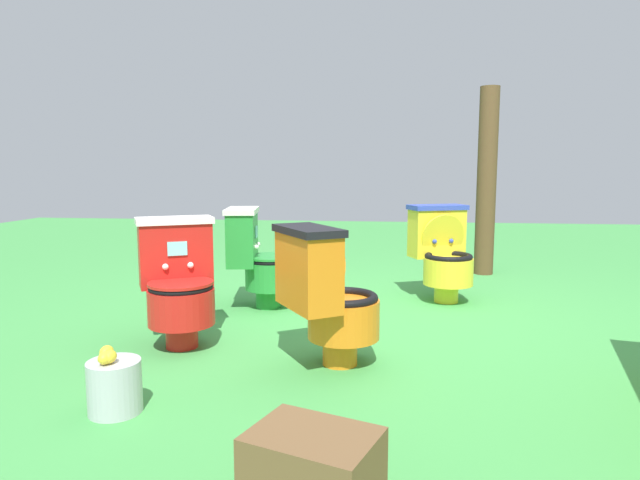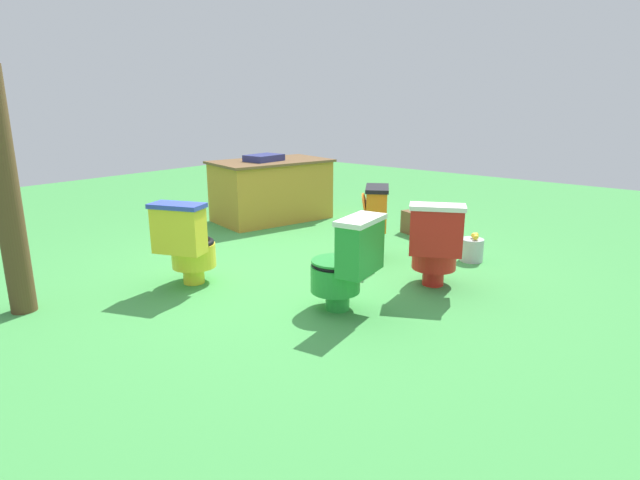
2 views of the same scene
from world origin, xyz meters
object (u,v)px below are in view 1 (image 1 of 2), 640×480
object	(u,v)px
toilet_red	(179,281)
lemon_bucket	(114,385)
toilet_orange	(327,295)
wooden_post	(487,182)
small_crate	(313,476)
toilet_yellow	(443,252)
toilet_green	(258,257)

from	to	relation	value
toilet_red	lemon_bucket	size ratio (longest dim) A/B	2.63
toilet_orange	lemon_bucket	size ratio (longest dim) A/B	2.63
wooden_post	small_crate	distance (m)	4.13
toilet_orange	small_crate	size ratio (longest dim) A/B	2.02
toilet_red	small_crate	size ratio (longest dim) A/B	2.02
toilet_yellow	wooden_post	bearing A→B (deg)	-136.32
toilet_green	wooden_post	bearing A→B (deg)	120.89
lemon_bucket	toilet_yellow	bearing A→B (deg)	144.74
wooden_post	lemon_bucket	bearing A→B (deg)	-31.70
wooden_post	small_crate	bearing A→B (deg)	-16.11
toilet_yellow	toilet_red	world-z (taller)	same
toilet_red	wooden_post	world-z (taller)	wooden_post
toilet_orange	lemon_bucket	distance (m)	1.07
toilet_yellow	toilet_orange	distance (m)	1.70
small_crate	toilet_orange	bearing A→B (deg)	-175.75
toilet_red	toilet_green	bearing A→B (deg)	-134.75
wooden_post	lemon_bucket	xyz separation A→B (m)	(3.30, -2.04, -0.76)
toilet_green	wooden_post	xyz separation A→B (m)	(-1.53, 1.85, 0.51)
lemon_bucket	wooden_post	bearing A→B (deg)	148.30
wooden_post	small_crate	world-z (taller)	wooden_post
lemon_bucket	small_crate	bearing A→B (deg)	56.68
small_crate	toilet_yellow	bearing A→B (deg)	167.27
toilet_orange	wooden_post	world-z (taller)	wooden_post
small_crate	lemon_bucket	xyz separation A→B (m)	(-0.60, -0.91, -0.01)
toilet_orange	small_crate	xyz separation A→B (m)	(1.24, 0.09, -0.24)
toilet_yellow	lemon_bucket	bearing A→B (deg)	32.39
toilet_red	toilet_orange	size ratio (longest dim) A/B	1.00
wooden_post	toilet_yellow	bearing A→B (deg)	-23.96
toilet_yellow	wooden_post	world-z (taller)	wooden_post
toilet_red	small_crate	world-z (taller)	toilet_red
toilet_yellow	small_crate	xyz separation A→B (m)	(2.78, -0.63, -0.24)
toilet_red	wooden_post	distance (m)	3.23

